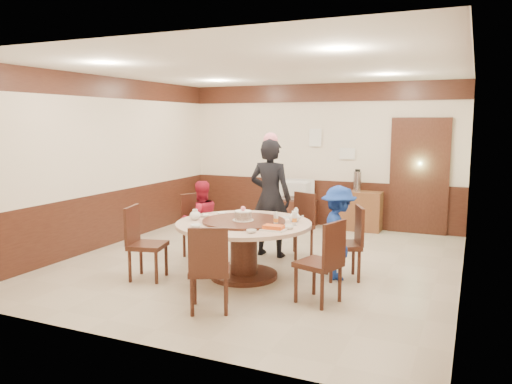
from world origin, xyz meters
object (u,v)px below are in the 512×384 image
at_px(television, 295,190).
at_px(person_blue, 338,233).
at_px(banquet_table, 244,238).
at_px(thermos, 357,181).
at_px(birthday_cake, 243,216).
at_px(shrimp_platter, 274,228).
at_px(side_cabinet, 360,211).
at_px(person_red, 201,220).
at_px(person_standing, 270,198).
at_px(tv_stand, 295,213).

bearing_deg(television, person_blue, 113.12).
bearing_deg(banquet_table, thermos, 78.51).
bearing_deg(banquet_table, person_blue, 21.73).
xyz_separation_m(birthday_cake, shrimp_platter, (0.54, -0.27, -0.07)).
relative_size(banquet_table, birthday_cake, 6.47).
relative_size(banquet_table, shrimp_platter, 5.97).
height_order(birthday_cake, side_cabinet, birthday_cake).
distance_m(birthday_cake, side_cabinet, 3.70).
bearing_deg(birthday_cake, television, 98.35).
relative_size(person_blue, side_cabinet, 1.55).
xyz_separation_m(person_red, person_blue, (2.12, -0.07, 0.02)).
bearing_deg(banquet_table, birthday_cake, -77.71).
bearing_deg(person_blue, person_red, 63.80).
relative_size(birthday_cake, thermos, 0.73).
height_order(person_standing, person_red, person_standing).
distance_m(banquet_table, side_cabinet, 3.64).
xyz_separation_m(banquet_table, birthday_cake, (0.01, -0.04, 0.31)).
relative_size(television, thermos, 1.95).
bearing_deg(tv_stand, person_red, -98.58).
relative_size(person_standing, tv_stand, 2.13).
relative_size(person_standing, person_red, 1.52).
bearing_deg(shrimp_platter, person_blue, 51.38).
height_order(person_standing, thermos, person_standing).
xyz_separation_m(person_red, television, (0.45, 2.98, 0.12)).
relative_size(person_blue, birthday_cake, 4.48).
distance_m(tv_stand, side_cabinet, 1.31).
distance_m(person_red, birthday_cake, 1.15).
bearing_deg(thermos, television, -178.61).
bearing_deg(person_standing, television, -78.82).
bearing_deg(person_blue, banquet_table, 87.44).
bearing_deg(person_red, banquet_table, 101.48).
height_order(person_red, thermos, person_red).
xyz_separation_m(shrimp_platter, tv_stand, (-1.06, 3.82, -0.53)).
relative_size(shrimp_platter, television, 0.41).
bearing_deg(person_blue, side_cabinet, -17.50).
bearing_deg(banquet_table, side_cabinet, 77.44).
height_order(shrimp_platter, thermos, thermos).
xyz_separation_m(person_standing, person_red, (-0.87, -0.63, -0.31)).
distance_m(person_red, television, 3.02).
bearing_deg(birthday_cake, banquet_table, 102.29).
bearing_deg(birthday_cake, person_standing, 94.88).
bearing_deg(television, shrimp_platter, 99.94).
xyz_separation_m(person_standing, tv_stand, (-0.42, 2.36, -0.66)).
distance_m(shrimp_platter, thermos, 3.86).
bearing_deg(shrimp_platter, person_red, 151.01).
xyz_separation_m(tv_stand, television, (0.00, 0.00, 0.46)).
xyz_separation_m(person_red, shrimp_platter, (1.51, -0.84, 0.18)).
distance_m(person_red, tv_stand, 3.04).
xyz_separation_m(person_red, tv_stand, (0.45, 2.98, -0.35)).
relative_size(tv_stand, side_cabinet, 1.06).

